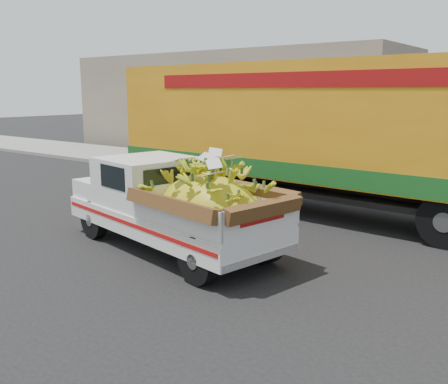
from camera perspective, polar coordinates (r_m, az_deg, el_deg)
The scene contains 6 objects.
ground at distance 10.66m, azimuth -13.06°, elevation -5.71°, with size 100.00×100.00×0.00m, color black.
curb at distance 16.31m, azimuth 7.42°, elevation 0.69°, with size 60.00×0.25×0.15m, color gray.
sidewalk at distance 18.14m, azimuth 10.72°, elevation 1.66°, with size 60.00×4.00×0.14m, color gray.
building_left at distance 27.10m, azimuth 1.15°, elevation 10.19°, with size 18.00×6.00×5.00m, color gray.
pickup_truck at distance 9.53m, azimuth -4.76°, elevation -1.59°, with size 5.28×2.76×1.76m.
semi_trailer at distance 12.86m, azimuth 10.78°, elevation 6.93°, with size 12.03×3.07×3.80m.
Camera 1 is at (7.88, -6.47, 3.09)m, focal length 40.00 mm.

